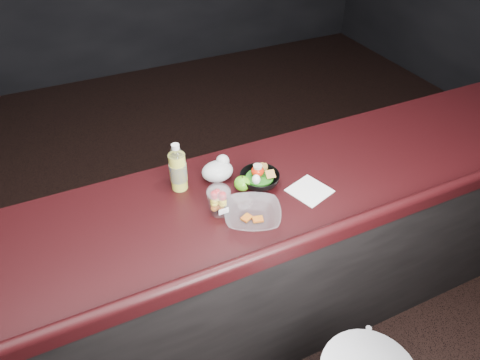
% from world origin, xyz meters
% --- Properties ---
extents(room_shell, '(8.00, 8.00, 8.00)m').
position_xyz_m(room_shell, '(0.00, 0.00, 1.83)').
color(room_shell, black).
rests_on(room_shell, ground).
extents(counter, '(4.06, 0.71, 1.02)m').
position_xyz_m(counter, '(0.00, 0.30, 0.51)').
color(counter, black).
rests_on(counter, ground).
extents(lemonade_bottle, '(0.08, 0.08, 0.23)m').
position_xyz_m(lemonade_bottle, '(-0.06, 0.47, 1.12)').
color(lemonade_bottle, yellow).
rests_on(lemonade_bottle, counter).
extents(fruit_cup, '(0.10, 0.10, 0.14)m').
position_xyz_m(fruit_cup, '(0.04, 0.24, 1.09)').
color(fruit_cup, white).
rests_on(fruit_cup, counter).
extents(green_apple, '(0.07, 0.07, 0.08)m').
position_xyz_m(green_apple, '(0.19, 0.34, 1.05)').
color(green_apple, '#2E9010').
rests_on(green_apple, counter).
extents(plastic_bag, '(0.15, 0.12, 0.11)m').
position_xyz_m(plastic_bag, '(0.12, 0.46, 1.07)').
color(plastic_bag, silver).
rests_on(plastic_bag, counter).
extents(snack_bowl, '(0.22, 0.22, 0.10)m').
position_xyz_m(snack_bowl, '(0.27, 0.34, 1.05)').
color(snack_bowl, black).
rests_on(snack_bowl, counter).
extents(takeout_bowl, '(0.31, 0.31, 0.06)m').
position_xyz_m(takeout_bowl, '(0.14, 0.14, 1.05)').
color(takeout_bowl, silver).
rests_on(takeout_bowl, counter).
extents(paper_napkin, '(0.20, 0.20, 0.00)m').
position_xyz_m(paper_napkin, '(0.45, 0.20, 1.02)').
color(paper_napkin, white).
rests_on(paper_napkin, counter).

